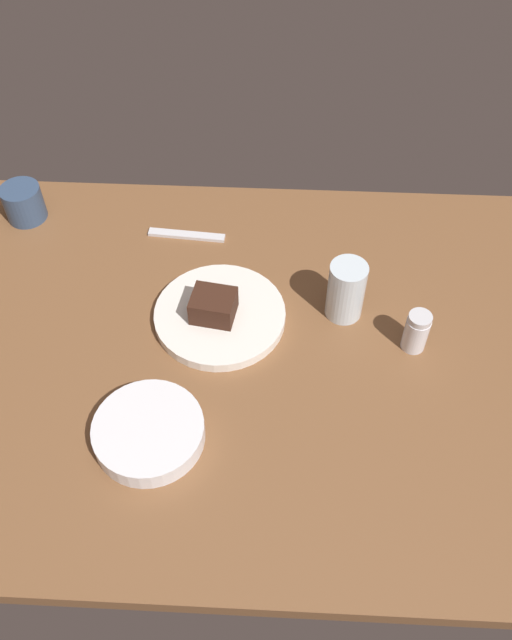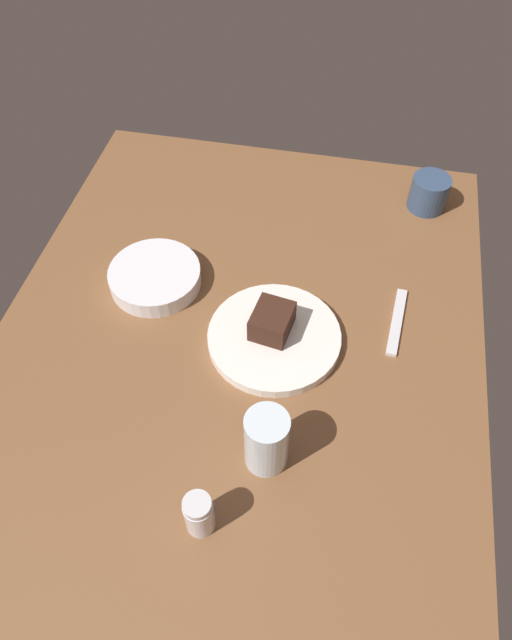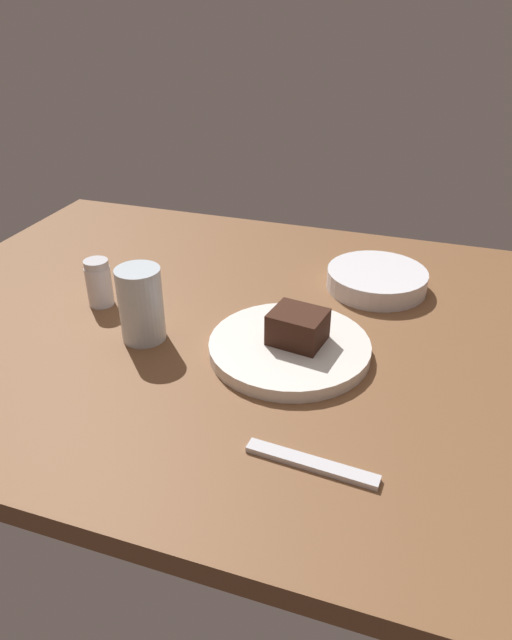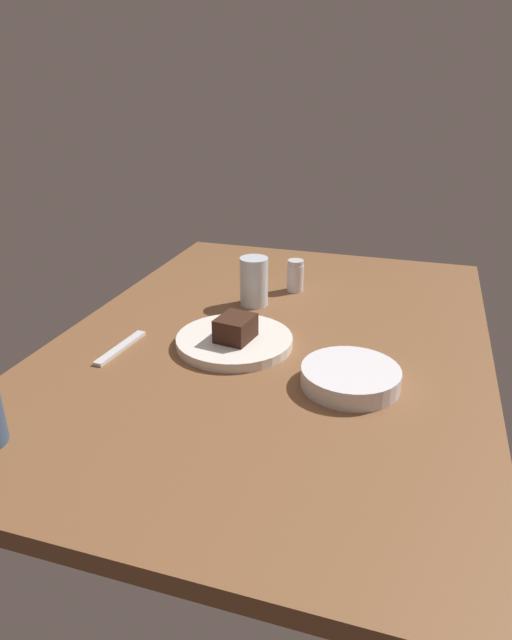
{
  "view_description": "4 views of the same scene",
  "coord_description": "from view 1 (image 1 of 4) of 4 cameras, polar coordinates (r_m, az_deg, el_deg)",
  "views": [
    {
      "loc": [
        3.66,
        -67.67,
        93.23
      ],
      "look_at": [
        0.18,
        4.01,
        5.85
      ],
      "focal_mm": 37.48,
      "sensor_mm": 36.0,
      "label": 1
    },
    {
      "loc": [
        52.48,
        15.09,
        84.4
      ],
      "look_at": [
        -5.57,
        3.26,
        8.88
      ],
      "focal_mm": 32.74,
      "sensor_mm": 36.0,
      "label": 2
    },
    {
      "loc": [
        -23.24,
        72.35,
        48.78
      ],
      "look_at": [
        -1.25,
        6.38,
        7.59
      ],
      "focal_mm": 32.3,
      "sensor_mm": 36.0,
      "label": 3
    },
    {
      "loc": [
        -97.89,
        -26.57,
        51.67
      ],
      "look_at": [
        1.7,
        4.32,
        5.34
      ],
      "focal_mm": 30.99,
      "sensor_mm": 36.0,
      "label": 4
    }
  ],
  "objects": [
    {
      "name": "coffee_cup",
      "position": [
        1.41,
        -19.23,
        9.42
      ],
      "size": [
        7.75,
        7.75,
        7.1
      ],
      "primitive_type": "cylinder",
      "color": "#334766",
      "rests_on": "dining_table"
    },
    {
      "name": "dining_table",
      "position": [
        1.14,
        -0.19,
        -2.94
      ],
      "size": [
        120.0,
        84.0,
        3.0
      ],
      "primitive_type": "cube",
      "color": "brown",
      "rests_on": "ground"
    },
    {
      "name": "dessert_plate",
      "position": [
        1.16,
        -3.1,
        0.39
      ],
      "size": [
        22.86,
        22.86,
        1.9
      ],
      "primitive_type": "cylinder",
      "color": "white",
      "rests_on": "dining_table"
    },
    {
      "name": "side_bowl",
      "position": [
        1.03,
        -9.14,
        -9.42
      ],
      "size": [
        16.92,
        16.92,
        3.38
      ],
      "primitive_type": "cylinder",
      "color": "silver",
      "rests_on": "dining_table"
    },
    {
      "name": "salt_shaker",
      "position": [
        1.13,
        13.53,
        -0.95
      ],
      "size": [
        4.07,
        4.07,
        7.78
      ],
      "color": "silver",
      "rests_on": "dining_table"
    },
    {
      "name": "water_glass",
      "position": [
        1.15,
        7.69,
        2.52
      ],
      "size": [
        6.46,
        6.46,
        11.18
      ],
      "primitive_type": "cylinder",
      "color": "silver",
      "rests_on": "dining_table"
    },
    {
      "name": "chocolate_cake_slice",
      "position": [
        1.14,
        -3.66,
        1.22
      ],
      "size": [
        8.22,
        7.32,
        4.61
      ],
      "primitive_type": "cube",
      "rotation": [
        0.0,
        0.0,
        2.99
      ],
      "color": "#381E14",
      "rests_on": "dessert_plate"
    },
    {
      "name": "dessert_spoon",
      "position": [
        1.32,
        -5.94,
        7.23
      ],
      "size": [
        15.1,
        3.0,
        0.7
      ],
      "primitive_type": "cube",
      "rotation": [
        0.0,
        0.0,
        6.2
      ],
      "color": "silver",
      "rests_on": "dining_table"
    }
  ]
}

